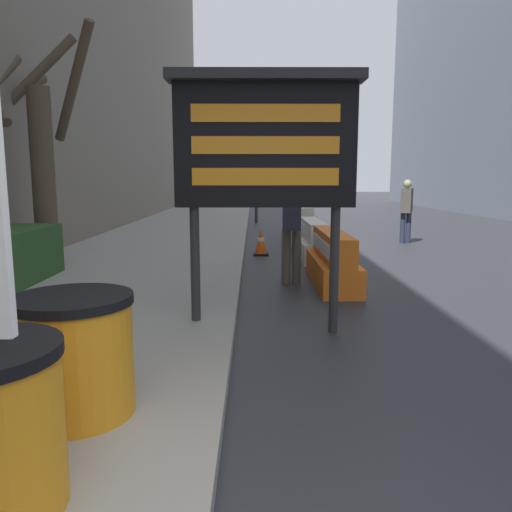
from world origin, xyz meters
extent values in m
cylinder|color=#4C3D2D|center=(-3.37, 6.98, 1.64)|extent=(0.38, 0.38, 3.01)
cylinder|color=#4C3D2D|center=(-4.21, 7.51, 2.99)|extent=(0.96, 1.88, 1.32)
cylinder|color=#4C3D2D|center=(-2.95, 7.47, 3.28)|extent=(1.13, 1.05, 1.97)
cylinder|color=#4C3D2D|center=(-3.60, 7.56, 3.47)|extent=(1.31, 0.66, 1.48)
cylinder|color=orange|center=(-0.94, 1.42, 0.50)|extent=(0.73, 0.73, 0.72)
cylinder|color=black|center=(-0.94, 1.42, 0.89)|extent=(0.76, 0.76, 0.06)
cylinder|color=#28282B|center=(-0.42, 3.56, 0.67)|extent=(0.10, 0.10, 1.35)
cylinder|color=#28282B|center=(1.06, 3.56, 0.67)|extent=(0.10, 0.10, 1.35)
cube|color=black|center=(0.32, 3.56, 1.97)|extent=(1.84, 0.24, 1.24)
cube|color=#28282B|center=(0.32, 3.49, 2.64)|extent=(1.96, 0.34, 0.10)
cube|color=orange|center=(0.32, 3.43, 2.28)|extent=(1.47, 0.02, 0.17)
cube|color=orange|center=(0.32, 3.43, 1.97)|extent=(1.47, 0.02, 0.17)
cube|color=orange|center=(0.32, 3.43, 1.66)|extent=(1.47, 0.02, 0.17)
cube|color=orange|center=(1.43, 6.00, 0.21)|extent=(0.58, 2.19, 0.41)
cube|color=orange|center=(1.43, 6.00, 0.62)|extent=(0.35, 2.19, 0.41)
cube|color=white|center=(1.24, 6.00, 0.62)|extent=(0.02, 1.75, 0.21)
cube|color=silver|center=(1.43, 8.61, 0.20)|extent=(0.56, 2.08, 0.39)
cube|color=silver|center=(1.43, 8.61, 0.59)|extent=(0.34, 2.08, 0.39)
cube|color=white|center=(1.25, 8.61, 0.59)|extent=(0.02, 1.67, 0.20)
cube|color=beige|center=(1.43, 11.03, 0.24)|extent=(0.64, 2.05, 0.47)
cube|color=beige|center=(1.43, 11.03, 0.71)|extent=(0.39, 2.05, 0.47)
cube|color=white|center=(1.22, 11.03, 0.71)|extent=(0.02, 1.64, 0.24)
cube|color=black|center=(1.77, 10.74, 0.02)|extent=(0.41, 0.41, 0.04)
cone|color=#EA560F|center=(1.77, 10.74, 0.39)|extent=(0.33, 0.33, 0.69)
cylinder|color=white|center=(1.77, 10.74, 0.42)|extent=(0.19, 0.19, 0.10)
cube|color=black|center=(1.43, 11.24, 0.02)|extent=(0.43, 0.43, 0.04)
cone|color=#EA560F|center=(1.43, 11.24, 0.41)|extent=(0.35, 0.35, 0.73)
cylinder|color=white|center=(1.43, 11.24, 0.44)|extent=(0.20, 0.20, 0.10)
cube|color=black|center=(0.36, 9.01, 0.02)|extent=(0.33, 0.33, 0.04)
cone|color=#EA560F|center=(0.36, 9.01, 0.31)|extent=(0.26, 0.26, 0.54)
cylinder|color=white|center=(0.36, 9.01, 0.34)|extent=(0.15, 0.15, 0.08)
cylinder|color=#2D2D30|center=(0.31, 16.94, 1.78)|extent=(0.12, 0.12, 3.55)
cube|color=#23281E|center=(0.31, 16.78, 3.13)|extent=(0.28, 0.28, 0.84)
sphere|color=#360605|center=(0.31, 16.63, 3.41)|extent=(0.15, 0.15, 0.15)
sphere|color=#392C06|center=(0.31, 16.63, 3.13)|extent=(0.15, 0.15, 0.15)
sphere|color=green|center=(0.31, 16.63, 2.85)|extent=(0.15, 0.15, 0.15)
cylinder|color=#514C42|center=(0.71, 6.08, 0.43)|extent=(0.14, 0.14, 0.86)
cylinder|color=#514C42|center=(0.87, 6.08, 0.43)|extent=(0.14, 0.14, 0.86)
cube|color=#232838|center=(0.79, 6.08, 1.20)|extent=(0.31, 0.48, 0.68)
sphere|color=tan|center=(0.79, 6.08, 1.65)|extent=(0.24, 0.24, 0.24)
cylinder|color=#23283D|center=(4.02, 11.04, 0.39)|extent=(0.13, 0.13, 0.78)
cylinder|color=#23283D|center=(4.16, 11.04, 0.39)|extent=(0.13, 0.13, 0.78)
cube|color=#47423D|center=(4.09, 11.04, 1.09)|extent=(0.41, 0.49, 0.62)
sphere|color=#858D5B|center=(4.09, 11.04, 1.50)|extent=(0.21, 0.21, 0.21)
camera|label=1|loc=(0.20, -1.63, 1.64)|focal=35.00mm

